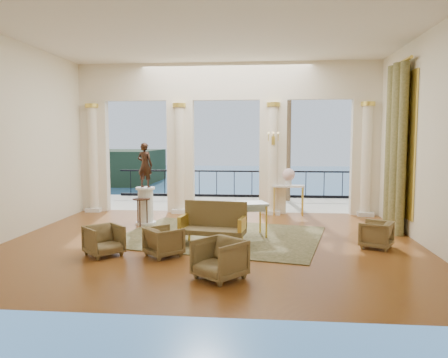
# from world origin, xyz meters

# --- Properties ---
(floor) EXTENTS (9.00, 9.00, 0.00)m
(floor) POSITION_xyz_m (0.00, 0.00, 0.00)
(floor) COLOR #4E2410
(floor) RESTS_ON ground
(room_walls) EXTENTS (9.00, 9.00, 9.00)m
(room_walls) POSITION_xyz_m (0.00, -1.12, 2.88)
(room_walls) COLOR white
(room_walls) RESTS_ON ground
(arcade) EXTENTS (9.00, 0.56, 4.50)m
(arcade) POSITION_xyz_m (-0.00, 3.82, 2.58)
(arcade) COLOR #FFEACB
(arcade) RESTS_ON ground
(terrace) EXTENTS (10.00, 3.60, 0.10)m
(terrace) POSITION_xyz_m (0.00, 5.80, -0.05)
(terrace) COLOR #A9A18C
(terrace) RESTS_ON ground
(balustrade) EXTENTS (9.00, 0.06, 1.03)m
(balustrade) POSITION_xyz_m (0.00, 7.40, 0.41)
(balustrade) COLOR black
(balustrade) RESTS_ON terrace
(palm_tree) EXTENTS (2.00, 2.00, 4.50)m
(palm_tree) POSITION_xyz_m (2.00, 6.60, 4.09)
(palm_tree) COLOR #4C3823
(palm_tree) RESTS_ON terrace
(headland) EXTENTS (22.00, 18.00, 6.00)m
(headland) POSITION_xyz_m (-30.00, 70.00, -3.00)
(headland) COLOR black
(headland) RESTS_ON sea
(sea) EXTENTS (160.00, 160.00, 0.00)m
(sea) POSITION_xyz_m (0.00, 60.00, -6.00)
(sea) COLOR #266399
(sea) RESTS_ON ground
(curtain) EXTENTS (0.33, 1.40, 4.09)m
(curtain) POSITION_xyz_m (4.28, 1.50, 2.02)
(curtain) COLOR brown
(curtain) RESTS_ON ground
(window_frame) EXTENTS (0.04, 1.60, 3.40)m
(window_frame) POSITION_xyz_m (4.47, 1.50, 2.10)
(window_frame) COLOR #E4C34B
(window_frame) RESTS_ON room_walls
(wall_sconce) EXTENTS (0.30, 0.11, 0.33)m
(wall_sconce) POSITION_xyz_m (1.40, 3.51, 2.23)
(wall_sconce) COLOR #E4C34B
(wall_sconce) RESTS_ON arcade
(rug) EXTENTS (5.12, 4.36, 0.02)m
(rug) POSITION_xyz_m (0.14, 0.56, 0.01)
(rug) COLOR #272F15
(rug) RESTS_ON ground
(armchair_a) EXTENTS (0.86, 0.86, 0.65)m
(armchair_a) POSITION_xyz_m (-1.94, -1.25, 0.32)
(armchair_a) COLOR #493920
(armchair_a) RESTS_ON ground
(armchair_b) EXTENTS (0.95, 0.95, 0.72)m
(armchair_b) POSITION_xyz_m (0.43, -2.46, 0.36)
(armchair_b) COLOR #493920
(armchair_b) RESTS_ON ground
(armchair_c) EXTENTS (0.77, 0.79, 0.62)m
(armchair_c) POSITION_xyz_m (3.47, -0.17, 0.31)
(armchair_c) COLOR #493920
(armchair_c) RESTS_ON ground
(armchair_d) EXTENTS (0.83, 0.83, 0.63)m
(armchair_d) POSITION_xyz_m (-0.77, -1.20, 0.31)
(armchair_d) COLOR #493920
(armchair_d) RESTS_ON ground
(settee) EXTENTS (1.46, 0.79, 0.92)m
(settee) POSITION_xyz_m (0.07, -0.18, 0.45)
(settee) COLOR #493920
(settee) RESTS_ON ground
(game_table) EXTENTS (1.29, 0.93, 0.79)m
(game_table) POSITION_xyz_m (0.63, 0.59, 0.71)
(game_table) COLOR #94ADB8
(game_table) RESTS_ON ground
(pedestal) EXTENTS (0.54, 0.54, 0.99)m
(pedestal) POSITION_xyz_m (-1.96, 1.81, 0.48)
(pedestal) COLOR silver
(pedestal) RESTS_ON ground
(statue) EXTENTS (0.49, 0.40, 1.16)m
(statue) POSITION_xyz_m (-1.96, 1.81, 1.57)
(statue) COLOR #321F16
(statue) RESTS_ON pedestal
(console_table) EXTENTS (0.96, 0.42, 0.89)m
(console_table) POSITION_xyz_m (1.86, 3.55, 0.74)
(console_table) COLOR silver
(console_table) RESTS_ON ground
(urn) EXTENTS (0.37, 0.37, 0.50)m
(urn) POSITION_xyz_m (1.86, 3.55, 1.18)
(urn) COLOR white
(urn) RESTS_ON console_table
(side_table) EXTENTS (0.45, 0.45, 0.73)m
(side_table) POSITION_xyz_m (-2.00, 1.57, 0.63)
(side_table) COLOR black
(side_table) RESTS_ON ground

